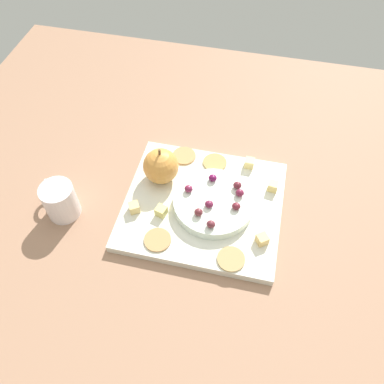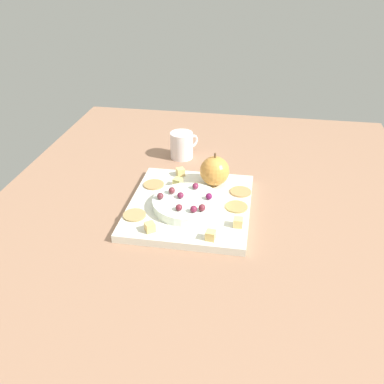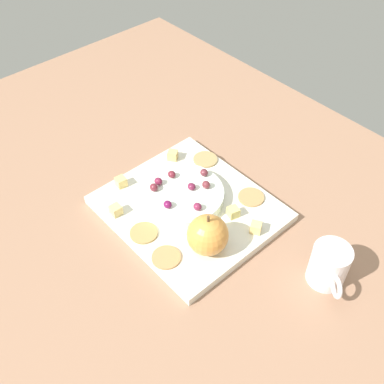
# 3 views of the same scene
# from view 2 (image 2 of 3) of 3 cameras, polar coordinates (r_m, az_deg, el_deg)

# --- Properties ---
(table) EXTENTS (1.40, 1.09, 0.04)m
(table) POSITION_cam_2_polar(r_m,az_deg,el_deg) (1.03, 1.64, -4.07)
(table) COLOR #997056
(table) RESTS_ON ground
(platter) EXTENTS (0.33, 0.29, 0.02)m
(platter) POSITION_cam_2_polar(r_m,az_deg,el_deg) (1.04, -0.25, -1.85)
(platter) COLOR silver
(platter) RESTS_ON table
(serving_dish) EXTENTS (0.17, 0.17, 0.02)m
(serving_dish) POSITION_cam_2_polar(r_m,az_deg,el_deg) (1.01, -0.59, -1.50)
(serving_dish) COLOR white
(serving_dish) RESTS_ON platter
(apple_whole) EXTENTS (0.08, 0.08, 0.08)m
(apple_whole) POSITION_cam_2_polar(r_m,az_deg,el_deg) (1.10, 3.05, 2.84)
(apple_whole) COLOR gold
(apple_whole) RESTS_ON platter
(apple_stem) EXTENTS (0.01, 0.01, 0.01)m
(apple_stem) POSITION_cam_2_polar(r_m,az_deg,el_deg) (1.08, 3.11, 4.92)
(apple_stem) COLOR brown
(apple_stem) RESTS_ON apple_whole
(cheese_cube_0) EXTENTS (0.02, 0.02, 0.02)m
(cheese_cube_0) POSITION_cam_2_polar(r_m,az_deg,el_deg) (0.91, 2.51, -5.80)
(cheese_cube_0) COLOR #EBC973
(cheese_cube_0) RESTS_ON platter
(cheese_cube_1) EXTENTS (0.03, 0.03, 0.02)m
(cheese_cube_1) POSITION_cam_2_polar(r_m,az_deg,el_deg) (1.15, -1.57, 2.70)
(cheese_cube_1) COLOR #E8C577
(cheese_cube_1) RESTS_ON platter
(cheese_cube_2) EXTENTS (0.02, 0.02, 0.02)m
(cheese_cube_2) POSITION_cam_2_polar(r_m,az_deg,el_deg) (0.95, 6.18, -4.06)
(cheese_cube_2) COLOR #E5C979
(cheese_cube_2) RESTS_ON platter
(cheese_cube_3) EXTENTS (0.03, 0.03, 0.02)m
(cheese_cube_3) POSITION_cam_2_polar(r_m,az_deg,el_deg) (0.94, -5.65, -4.69)
(cheese_cube_3) COLOR #F2C56E
(cheese_cube_3) RESTS_ON platter
(cheese_cube_4) EXTENTS (0.03, 0.03, 0.02)m
(cheese_cube_4) POSITION_cam_2_polar(r_m,az_deg,el_deg) (1.10, -1.92, 1.34)
(cheese_cube_4) COLOR #E0D274
(cheese_cube_4) RESTS_ON platter
(cracker_0) EXTENTS (0.05, 0.05, 0.00)m
(cracker_0) POSITION_cam_2_polar(r_m,az_deg,el_deg) (1.08, 6.52, 0.04)
(cracker_0) COLOR tan
(cracker_0) RESTS_ON platter
(cracker_1) EXTENTS (0.05, 0.05, 0.00)m
(cracker_1) POSITION_cam_2_polar(r_m,az_deg,el_deg) (1.11, -5.14, 1.00)
(cracker_1) COLOR tan
(cracker_1) RESTS_ON platter
(cracker_2) EXTENTS (0.05, 0.05, 0.00)m
(cracker_2) POSITION_cam_2_polar(r_m,az_deg,el_deg) (0.99, -7.71, -3.07)
(cracker_2) COLOR tan
(cracker_2) RESTS_ON platter
(cracker_3) EXTENTS (0.05, 0.05, 0.00)m
(cracker_3) POSITION_cam_2_polar(r_m,az_deg,el_deg) (1.02, 5.97, -1.98)
(cracker_3) COLOR tan
(cracker_3) RESTS_ON platter
(grape_0) EXTENTS (0.02, 0.02, 0.01)m
(grape_0) POSITION_cam_2_polar(r_m,az_deg,el_deg) (0.96, -1.76, -2.08)
(grape_0) COLOR maroon
(grape_0) RESTS_ON serving_dish
(grape_1) EXTENTS (0.02, 0.02, 0.01)m
(grape_1) POSITION_cam_2_polar(r_m,az_deg,el_deg) (1.01, 2.27, -0.58)
(grape_1) COLOR #671344
(grape_1) RESTS_ON serving_dish
(grape_2) EXTENTS (0.02, 0.02, 0.01)m
(grape_2) POSITION_cam_2_polar(r_m,az_deg,el_deg) (1.01, -1.55, -0.43)
(grape_2) COLOR maroon
(grape_2) RESTS_ON serving_dish
(grape_3) EXTENTS (0.02, 0.02, 0.01)m
(grape_3) POSITION_cam_2_polar(r_m,az_deg,el_deg) (1.05, 0.47, 0.81)
(grape_3) COLOR maroon
(grape_3) RESTS_ON serving_dish
(grape_4) EXTENTS (0.02, 0.02, 0.02)m
(grape_4) POSITION_cam_2_polar(r_m,az_deg,el_deg) (1.01, -4.26, -0.54)
(grape_4) COLOR maroon
(grape_4) RESTS_ON serving_dish
(grape_5) EXTENTS (0.02, 0.02, 0.02)m
(grape_5) POSITION_cam_2_polar(r_m,az_deg,el_deg) (0.96, 0.22, -2.29)
(grape_5) COLOR maroon
(grape_5) RESTS_ON serving_dish
(grape_6) EXTENTS (0.02, 0.02, 0.02)m
(grape_6) POSITION_cam_2_polar(r_m,az_deg,el_deg) (1.03, -2.72, 0.21)
(grape_6) COLOR maroon
(grape_6) RESTS_ON serving_dish
(grape_7) EXTENTS (0.02, 0.02, 0.02)m
(grape_7) POSITION_cam_2_polar(r_m,az_deg,el_deg) (0.96, 1.53, -2.13)
(grape_7) COLOR maroon
(grape_7) RESTS_ON serving_dish
(cup) EXTENTS (0.09, 0.08, 0.08)m
(cup) POSITION_cam_2_polar(r_m,az_deg,el_deg) (1.28, -1.35, 6.29)
(cup) COLOR white
(cup) RESTS_ON table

